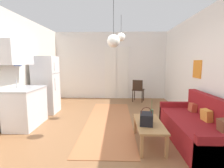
{
  "coord_description": "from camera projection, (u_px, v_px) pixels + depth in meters",
  "views": [
    {
      "loc": [
        0.28,
        -3.39,
        1.53
      ],
      "look_at": [
        0.13,
        1.54,
        0.89
      ],
      "focal_mm": 27.11,
      "sensor_mm": 36.0,
      "label": 1
    }
  ],
  "objects": [
    {
      "name": "refrigerator",
      "position": [
        46.0,
        85.0,
        5.07
      ],
      "size": [
        0.66,
        0.63,
        1.7
      ],
      "color": "white",
      "rests_on": "ground_plane"
    },
    {
      "name": "handbag",
      "position": [
        146.0,
        119.0,
        3.04
      ],
      "size": [
        0.26,
        0.33,
        0.32
      ],
      "color": "black",
      "rests_on": "coffee_table"
    },
    {
      "name": "pendant_lamp_near",
      "position": [
        113.0,
        41.0,
        3.35
      ],
      "size": [
        0.25,
        0.25,
        0.93
      ],
      "color": "black"
    },
    {
      "name": "accent_chair",
      "position": [
        138.0,
        89.0,
        6.5
      ],
      "size": [
        0.52,
        0.51,
        0.85
      ],
      "rotation": [
        0.0,
        0.0,
        2.84
      ],
      "color": "black",
      "rests_on": "ground_plane"
    },
    {
      "name": "area_rug",
      "position": [
        109.0,
        121.0,
        4.39
      ],
      "size": [
        1.15,
        3.56,
        0.01
      ],
      "primitive_type": "cube",
      "color": "#B26B42",
      "rests_on": "ground_plane"
    },
    {
      "name": "kitchen_counter",
      "position": [
        24.0,
        95.0,
        4.01
      ],
      "size": [
        0.63,
        1.05,
        2.02
      ],
      "color": "silver",
      "rests_on": "ground_plane"
    },
    {
      "name": "wall_back",
      "position": [
        111.0,
        66.0,
        7.08
      ],
      "size": [
        4.74,
        0.13,
        2.75
      ],
      "color": "white",
      "rests_on": "ground_plane"
    },
    {
      "name": "wall_right",
      "position": [
        221.0,
        70.0,
        3.31
      ],
      "size": [
        0.12,
        7.56,
        2.75
      ],
      "color": "white",
      "rests_on": "ground_plane"
    },
    {
      "name": "coffee_table",
      "position": [
        149.0,
        125.0,
        3.15
      ],
      "size": [
        0.48,
        1.04,
        0.41
      ],
      "color": "#B27F4C",
      "rests_on": "ground_plane"
    },
    {
      "name": "couch",
      "position": [
        199.0,
        128.0,
        3.22
      ],
      "size": [
        0.84,
        1.99,
        0.88
      ],
      "color": "maroon",
      "rests_on": "ground_plane"
    },
    {
      "name": "bamboo_vase",
      "position": [
        152.0,
        113.0,
        3.42
      ],
      "size": [
        0.07,
        0.07,
        0.38
      ],
      "color": "#47704C",
      "rests_on": "coffee_table"
    },
    {
      "name": "ground_plane",
      "position": [
        104.0,
        137.0,
        3.57
      ],
      "size": [
        5.14,
        7.96,
        0.1
      ],
      "primitive_type": "cube",
      "color": "#8E603D"
    },
    {
      "name": "pendant_lamp_far",
      "position": [
        121.0,
        37.0,
        4.46
      ],
      "size": [
        0.22,
        0.22,
        0.67
      ],
      "color": "black"
    }
  ]
}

